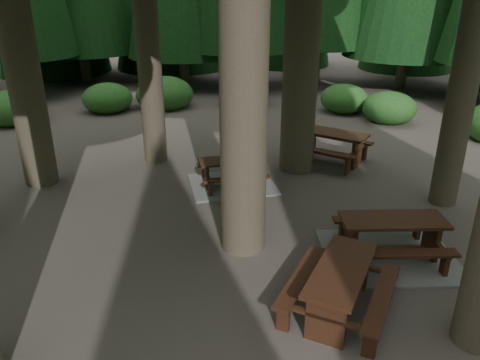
{
  "coord_description": "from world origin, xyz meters",
  "views": [
    {
      "loc": [
        0.47,
        -7.63,
        4.73
      ],
      "look_at": [
        0.76,
        0.86,
        1.1
      ],
      "focal_mm": 35.0,
      "sensor_mm": 36.0,
      "label": 1
    }
  ],
  "objects_px": {
    "picnic_table_f": "(340,283)",
    "picnic_table_a": "(390,244)",
    "picnic_table_d": "(330,142)",
    "picnic_table_c": "(232,177)"
  },
  "relations": [
    {
      "from": "picnic_table_f",
      "to": "picnic_table_a",
      "type": "bearing_deg",
      "value": -13.29
    },
    {
      "from": "picnic_table_d",
      "to": "picnic_table_a",
      "type": "bearing_deg",
      "value": -54.21
    },
    {
      "from": "picnic_table_a",
      "to": "picnic_table_d",
      "type": "xyz_separation_m",
      "value": [
        -0.06,
        5.04,
        0.3
      ]
    },
    {
      "from": "picnic_table_c",
      "to": "picnic_table_d",
      "type": "distance_m",
      "value": 3.24
    },
    {
      "from": "picnic_table_d",
      "to": "picnic_table_f",
      "type": "relative_size",
      "value": 1.1
    },
    {
      "from": "picnic_table_a",
      "to": "picnic_table_d",
      "type": "height_order",
      "value": "picnic_table_d"
    },
    {
      "from": "picnic_table_d",
      "to": "picnic_table_f",
      "type": "xyz_separation_m",
      "value": [
        -1.24,
        -6.55,
        -0.04
      ]
    },
    {
      "from": "picnic_table_c",
      "to": "picnic_table_d",
      "type": "height_order",
      "value": "picnic_table_d"
    },
    {
      "from": "picnic_table_c",
      "to": "picnic_table_a",
      "type": "bearing_deg",
      "value": -60.75
    },
    {
      "from": "picnic_table_f",
      "to": "picnic_table_c",
      "type": "bearing_deg",
      "value": 44.88
    }
  ]
}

